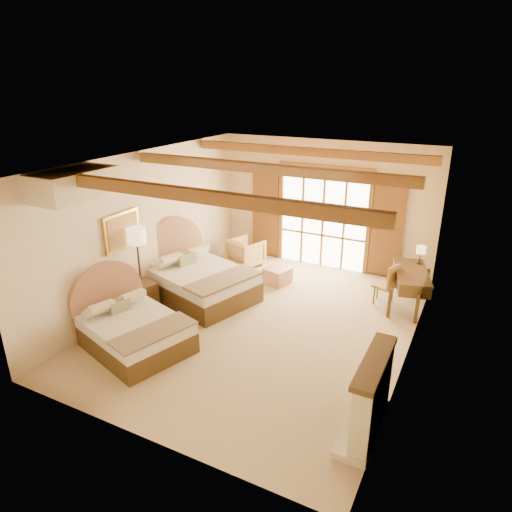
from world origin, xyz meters
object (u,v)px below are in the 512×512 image
Objects in this scene: bed_near at (129,327)px; nightstand at (143,296)px; bed_far at (196,278)px; armchair at (246,252)px; desk at (410,287)px.

bed_near is 3.83× the size of nightstand.
bed_far is 2.12m from armchair.
bed_far is 4.60m from desk.
bed_far reaches higher than desk.
desk is (4.22, 3.91, 0.06)m from bed_near.
bed_near is 2.91× the size of armchair.
bed_far is 3.38× the size of armchair.
bed_far is at bearing 106.18° from armchair.
armchair is at bearing 104.26° from bed_far.
bed_near is at bearing -152.82° from desk.
bed_near reaches higher than nightstand.
armchair is at bearing 106.69° from bed_near.
bed_near is 1.42m from nightstand.
armchair is at bearing 93.03° from nightstand.
nightstand is at bearing 95.50° from armchair.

